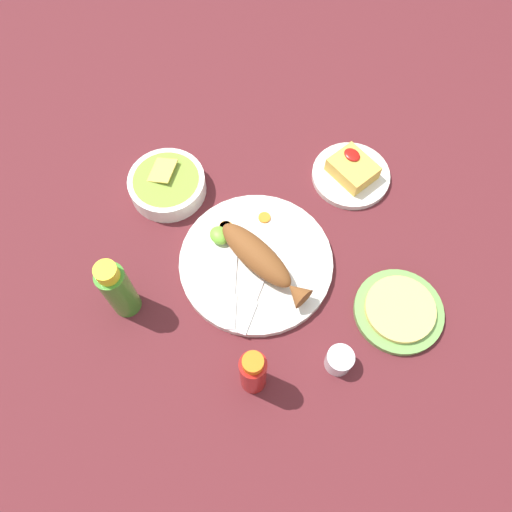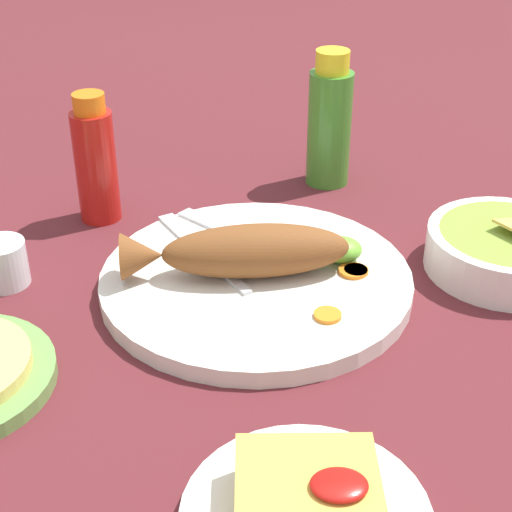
% 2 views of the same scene
% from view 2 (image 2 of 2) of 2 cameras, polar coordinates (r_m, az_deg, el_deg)
% --- Properties ---
extents(ground_plane, '(4.00, 4.00, 0.00)m').
position_cam_2_polar(ground_plane, '(0.79, -0.00, -2.36)').
color(ground_plane, '#561E23').
extents(main_plate, '(0.31, 0.31, 0.02)m').
position_cam_2_polar(main_plate, '(0.79, -0.00, -1.81)').
color(main_plate, silver).
rests_on(main_plate, ground_plane).
extents(fried_fish, '(0.23, 0.07, 0.05)m').
position_cam_2_polar(fried_fish, '(0.77, -1.11, 0.34)').
color(fried_fish, brown).
rests_on(fried_fish, main_plate).
extents(fork_near, '(0.10, 0.17, 0.00)m').
position_cam_2_polar(fork_near, '(0.83, -4.27, 0.72)').
color(fork_near, silver).
rests_on(fork_near, main_plate).
extents(fork_far, '(0.15, 0.13, 0.00)m').
position_cam_2_polar(fork_far, '(0.85, -1.56, 1.61)').
color(fork_far, silver).
rests_on(fork_far, main_plate).
extents(carrot_slice_near, '(0.03, 0.03, 0.00)m').
position_cam_2_polar(carrot_slice_near, '(0.72, 5.23, -4.31)').
color(carrot_slice_near, orange).
rests_on(carrot_slice_near, main_plate).
extents(carrot_slice_mid, '(0.02, 0.02, 0.00)m').
position_cam_2_polar(carrot_slice_mid, '(0.79, 7.30, -1.12)').
color(carrot_slice_mid, orange).
rests_on(carrot_slice_mid, main_plate).
extents(carrot_slice_far, '(0.03, 0.03, 0.00)m').
position_cam_2_polar(carrot_slice_far, '(0.79, 7.06, -1.06)').
color(carrot_slice_far, orange).
rests_on(carrot_slice_far, main_plate).
extents(lime_wedge_main, '(0.04, 0.04, 0.02)m').
position_cam_2_polar(lime_wedge_main, '(0.80, 6.17, 0.47)').
color(lime_wedge_main, '#6BB233').
rests_on(lime_wedge_main, main_plate).
extents(hot_sauce_bottle_red, '(0.05, 0.05, 0.15)m').
position_cam_2_polar(hot_sauce_bottle_red, '(0.91, -11.60, 6.74)').
color(hot_sauce_bottle_red, '#B21914').
rests_on(hot_sauce_bottle_red, ground_plane).
extents(hot_sauce_bottle_green, '(0.05, 0.05, 0.17)m').
position_cam_2_polar(hot_sauce_bottle_green, '(0.99, 5.37, 9.63)').
color(hot_sauce_bottle_green, '#3D8428').
rests_on(hot_sauce_bottle_green, ground_plane).
extents(salt_cup, '(0.05, 0.05, 0.05)m').
position_cam_2_polar(salt_cup, '(0.83, -17.93, -0.69)').
color(salt_cup, silver).
rests_on(salt_cup, ground_plane).
extents(fries_pile, '(0.09, 0.08, 0.04)m').
position_cam_2_polar(fries_pile, '(0.54, 3.80, -16.88)').
color(fries_pile, gold).
rests_on(fries_pile, side_plate_fries).
extents(guacamole_bowl, '(0.17, 0.17, 0.06)m').
position_cam_2_polar(guacamole_bowl, '(0.85, 17.79, 0.54)').
color(guacamole_bowl, white).
rests_on(guacamole_bowl, ground_plane).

